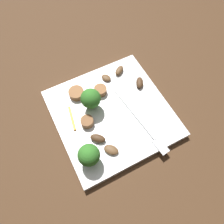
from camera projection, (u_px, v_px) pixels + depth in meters
The scene contains 14 objects.
ground_plane at pixel (112, 115), 0.49m from camera, with size 1.40×1.40×0.00m, color #422B19.
plate at pixel (112, 114), 0.49m from camera, with size 0.24×0.24×0.02m, color white.
fork at pixel (143, 124), 0.46m from camera, with size 0.18×0.03×0.00m.
broccoli_floret_0 at pixel (89, 155), 0.40m from camera, with size 0.04×0.04×0.05m.
broccoli_floret_1 at pixel (91, 99), 0.45m from camera, with size 0.04×0.04×0.06m.
sausage_slice_0 at pixel (87, 122), 0.46m from camera, with size 0.03×0.03×0.02m, color brown.
sausage_slice_1 at pixel (76, 93), 0.49m from camera, with size 0.03×0.03×0.01m, color brown.
sausage_slice_2 at pixel (100, 90), 0.50m from camera, with size 0.03×0.03×0.02m, color brown.
mushroom_0 at pixel (140, 83), 0.51m from camera, with size 0.03×0.02×0.01m, color #422B19.
mushroom_1 at pixel (111, 150), 0.43m from camera, with size 0.03×0.02×0.01m, color brown.
mushroom_2 at pixel (119, 71), 0.52m from camera, with size 0.03×0.02×0.01m, color brown.
mushroom_3 at pixel (106, 78), 0.51m from camera, with size 0.02×0.02×0.01m, color brown.
mushroom_4 at pixel (98, 138), 0.44m from camera, with size 0.03×0.02×0.01m, color #422B19.
pepper_strip_1 at pixel (72, 118), 0.47m from camera, with size 0.06×0.01×0.00m, color orange.
Camera 1 is at (0.19, -0.10, 0.44)m, focal length 35.16 mm.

